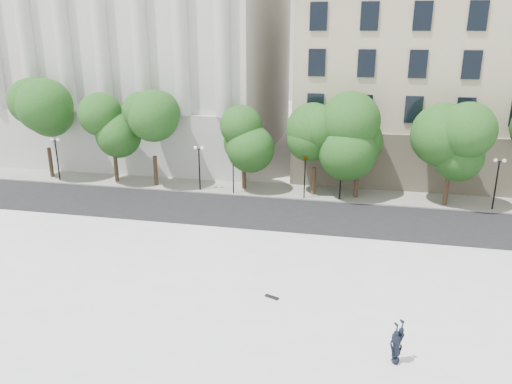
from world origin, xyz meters
TOP-DOWN VIEW (x-y plane):
  - ground at (0.00, 0.00)m, footprint 160.00×160.00m
  - plaza at (0.00, 3.00)m, footprint 44.00×22.00m
  - street at (0.00, 18.00)m, footprint 60.00×8.00m
  - far_sidewalk at (0.00, 24.00)m, footprint 60.00×4.00m
  - building_west at (-17.00, 38.57)m, footprint 31.50×27.65m
  - building_east at (20.00, 38.91)m, footprint 36.00×26.15m
  - traffic_light_west at (-2.31, 22.30)m, footprint 0.92×1.68m
  - traffic_light_east at (3.68, 22.30)m, footprint 0.91×1.85m
  - person_lying at (9.83, 1.41)m, footprint 1.85×1.89m
  - skateboard at (4.01, 5.47)m, footprint 0.77×0.45m
  - street_trees at (1.74, 23.51)m, footprint 45.39×5.43m
  - lamp_posts at (0.19, 22.60)m, footprint 37.91×0.28m

SIDE VIEW (x-z plane):
  - ground at x=0.00m, z-range 0.00..0.00m
  - street at x=0.00m, z-range 0.00..0.02m
  - far_sidewalk at x=0.00m, z-range 0.00..0.12m
  - plaza at x=0.00m, z-range 0.00..0.45m
  - skateboard at x=4.01m, z-range 0.45..0.53m
  - person_lying at x=9.83m, z-range 0.45..0.98m
  - lamp_posts at x=0.19m, z-range 0.73..4.89m
  - traffic_light_west at x=-2.31m, z-range 1.58..5.75m
  - traffic_light_east at x=3.68m, z-range 1.61..5.84m
  - street_trees at x=1.74m, z-range 1.08..8.76m
  - building_east at x=20.00m, z-range -0.36..22.64m
  - building_west at x=-17.00m, z-range 0.09..25.69m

